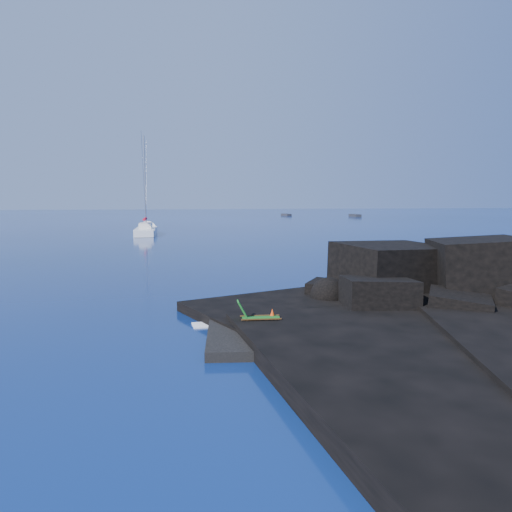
# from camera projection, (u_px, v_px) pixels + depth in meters

# --- Properties ---
(ground) EXTENTS (400.00, 400.00, 0.00)m
(ground) POSITION_uv_depth(u_px,v_px,m) (202.00, 345.00, 18.15)
(ground) COLOR #031338
(ground) RESTS_ON ground
(headland) EXTENTS (24.00, 24.00, 3.60)m
(headland) POSITION_uv_depth(u_px,v_px,m) (479.00, 313.00, 23.17)
(headland) COLOR black
(headland) RESTS_ON ground
(beach) EXTENTS (9.08, 6.86, 0.70)m
(beach) POSITION_uv_depth(u_px,v_px,m) (318.00, 336.00, 19.36)
(beach) COLOR black
(beach) RESTS_ON ground
(surf_foam) EXTENTS (10.00, 8.00, 0.06)m
(surf_foam) POSITION_uv_depth(u_px,v_px,m) (301.00, 310.00, 23.85)
(surf_foam) COLOR white
(surf_foam) RESTS_ON ground
(sailboat) EXTENTS (2.87, 13.34, 13.97)m
(sailboat) POSITION_uv_depth(u_px,v_px,m) (146.00, 235.00, 70.74)
(sailboat) COLOR white
(sailboat) RESTS_ON ground
(deck_chair) EXTENTS (1.65, 0.79, 1.11)m
(deck_chair) POSITION_uv_depth(u_px,v_px,m) (261.00, 312.00, 19.40)
(deck_chair) COLOR #17681F
(deck_chair) RESTS_ON beach
(towel) EXTENTS (2.21, 1.82, 0.05)m
(towel) POSITION_uv_depth(u_px,v_px,m) (318.00, 336.00, 17.95)
(towel) COLOR white
(towel) RESTS_ON beach
(sunbather) EXTENTS (1.73, 1.24, 0.23)m
(sunbather) POSITION_uv_depth(u_px,v_px,m) (318.00, 332.00, 17.93)
(sunbather) COLOR tan
(sunbather) RESTS_ON towel
(marker_cone) EXTENTS (0.52, 0.52, 0.63)m
(marker_cone) POSITION_uv_depth(u_px,v_px,m) (272.00, 316.00, 19.68)
(marker_cone) COLOR #E03C0B
(marker_cone) RESTS_ON beach
(distant_boat_a) EXTENTS (2.31, 4.58, 0.58)m
(distant_boat_a) POSITION_uv_depth(u_px,v_px,m) (286.00, 216.00, 141.90)
(distant_boat_a) COLOR #28272D
(distant_boat_a) RESTS_ON ground
(distant_boat_b) EXTENTS (1.84, 5.21, 0.69)m
(distant_boat_b) POSITION_uv_depth(u_px,v_px,m) (355.00, 217.00, 135.15)
(distant_boat_b) COLOR #26272B
(distant_boat_b) RESTS_ON ground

